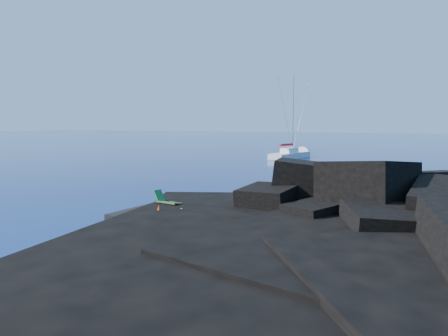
{
  "coord_description": "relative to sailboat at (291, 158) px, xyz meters",
  "views": [
    {
      "loc": [
        16.37,
        -21.09,
        5.57
      ],
      "look_at": [
        2.18,
        9.2,
        2.0
      ],
      "focal_mm": 35.0,
      "sensor_mm": 36.0,
      "label": 1
    }
  ],
  "objects": [
    {
      "name": "ground",
      "position": [
        2.55,
        -43.34,
        0.0
      ],
      "size": [
        400.0,
        400.0,
        0.0
      ],
      "primitive_type": "plane",
      "color": "#04053F",
      "rests_on": "ground"
    },
    {
      "name": "headland",
      "position": [
        15.55,
        -40.34,
        0.0
      ],
      "size": [
        24.0,
        24.0,
        3.6
      ],
      "primitive_type": null,
      "color": "black",
      "rests_on": "ground"
    },
    {
      "name": "beach",
      "position": [
        7.05,
        -42.84,
        0.0
      ],
      "size": [
        9.08,
        6.86,
        0.7
      ],
      "primitive_type": "cube",
      "rotation": [
        0.0,
        0.0,
        -0.1
      ],
      "color": "black",
      "rests_on": "ground"
    },
    {
      "name": "surf_foam",
      "position": [
        7.55,
        -38.34,
        0.0
      ],
      "size": [
        10.0,
        8.0,
        0.06
      ],
      "primitive_type": null,
      "color": "white",
      "rests_on": "ground"
    },
    {
      "name": "sailboat",
      "position": [
        0.0,
        0.0,
        0.0
      ],
      "size": [
        5.14,
        12.41,
        12.74
      ],
      "primitive_type": null,
      "rotation": [
        0.0,
        0.0,
        -0.22
      ],
      "color": "silver",
      "rests_on": "ground"
    },
    {
      "name": "deck_chair",
      "position": [
        4.84,
        -42.33,
        0.92
      ],
      "size": [
        1.76,
        1.0,
        1.14
      ],
      "primitive_type": null,
      "rotation": [
        0.0,
        0.0,
        -0.17
      ],
      "color": "#197339",
      "rests_on": "beach"
    },
    {
      "name": "towel",
      "position": [
        5.84,
        -43.22,
        0.38
      ],
      "size": [
        2.01,
        1.15,
        0.05
      ],
      "primitive_type": "cube",
      "rotation": [
        0.0,
        0.0,
        -0.13
      ],
      "color": "silver",
      "rests_on": "beach"
    },
    {
      "name": "sunbather",
      "position": [
        5.84,
        -43.22,
        0.53
      ],
      "size": [
        1.86,
        0.71,
        0.26
      ],
      "primitive_type": null,
      "rotation": [
        0.0,
        0.0,
        -0.13
      ],
      "color": "#DCB274",
      "rests_on": "towel"
    },
    {
      "name": "marker_cone",
      "position": [
        5.39,
        -44.18,
        0.64
      ],
      "size": [
        0.4,
        0.4,
        0.57
      ],
      "primitive_type": "cone",
      "rotation": [
        0.0,
        0.0,
        -0.08
      ],
      "color": "#D7450B",
      "rests_on": "beach"
    }
  ]
}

